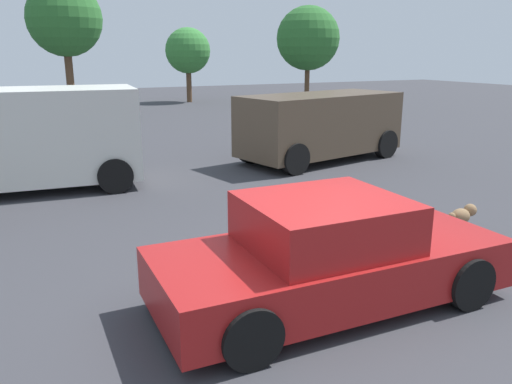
% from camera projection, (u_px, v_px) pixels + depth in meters
% --- Properties ---
extents(ground_plane, '(80.00, 80.00, 0.00)m').
position_uv_depth(ground_plane, '(320.00, 303.00, 6.21)').
color(ground_plane, '#38383D').
extents(sedan_foreground, '(4.26, 1.94, 1.32)m').
position_uv_depth(sedan_foreground, '(328.00, 256.00, 6.09)').
color(sedan_foreground, maroon).
rests_on(sedan_foreground, ground_plane).
extents(dog, '(0.64, 0.29, 0.46)m').
position_uv_depth(dog, '(463.00, 215.00, 8.63)').
color(dog, olive).
rests_on(dog, ground_plane).
extents(van_white, '(5.42, 2.61, 2.20)m').
position_uv_depth(van_white, '(10.00, 137.00, 10.97)').
color(van_white, silver).
rests_on(van_white, ground_plane).
extents(suv_dark, '(5.01, 2.90, 1.84)m').
position_uv_depth(suv_dark, '(320.00, 124.00, 14.21)').
color(suv_dark, '#4C3D2D').
rests_on(suv_dark, ground_plane).
extents(tree_back_left, '(3.46, 3.46, 6.20)m').
position_uv_depth(tree_back_left, '(64.00, 19.00, 23.92)').
color(tree_back_left, brown).
rests_on(tree_back_left, ground_plane).
extents(tree_back_center, '(2.69, 2.69, 4.41)m').
position_uv_depth(tree_back_center, '(188.00, 51.00, 30.74)').
color(tree_back_center, brown).
rests_on(tree_back_center, ground_plane).
extents(tree_far_right, '(3.65, 3.65, 5.57)m').
position_uv_depth(tree_far_right, '(308.00, 38.00, 29.64)').
color(tree_far_right, brown).
rests_on(tree_far_right, ground_plane).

